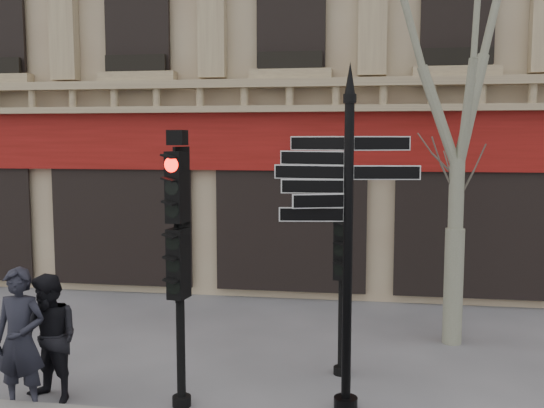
{
  "coord_description": "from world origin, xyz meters",
  "views": [
    {
      "loc": [
        1.63,
        -8.53,
        3.64
      ],
      "look_at": [
        0.23,
        0.6,
        2.65
      ],
      "focal_mm": 40.0,
      "sensor_mm": 36.0,
      "label": 1
    }
  ],
  "objects_px": {
    "traffic_signal_main": "(179,235)",
    "pedestrian_b": "(50,339)",
    "fingerpost": "(349,181)",
    "plane_tree": "(462,21)",
    "pedestrian_a": "(20,340)",
    "traffic_signal_secondary": "(342,266)"
  },
  "relations": [
    {
      "from": "plane_tree",
      "to": "pedestrian_a",
      "type": "bearing_deg",
      "value": -148.86
    },
    {
      "from": "traffic_signal_main",
      "to": "pedestrian_a",
      "type": "height_order",
      "value": "traffic_signal_main"
    },
    {
      "from": "plane_tree",
      "to": "pedestrian_b",
      "type": "bearing_deg",
      "value": -150.19
    },
    {
      "from": "fingerpost",
      "to": "traffic_signal_secondary",
      "type": "height_order",
      "value": "fingerpost"
    },
    {
      "from": "fingerpost",
      "to": "traffic_signal_main",
      "type": "relative_size",
      "value": 1.23
    },
    {
      "from": "traffic_signal_main",
      "to": "pedestrian_a",
      "type": "distance_m",
      "value": 2.55
    },
    {
      "from": "fingerpost",
      "to": "plane_tree",
      "type": "relative_size",
      "value": 0.58
    },
    {
      "from": "fingerpost",
      "to": "pedestrian_a",
      "type": "distance_m",
      "value": 4.85
    },
    {
      "from": "traffic_signal_main",
      "to": "fingerpost",
      "type": "bearing_deg",
      "value": 14.67
    },
    {
      "from": "fingerpost",
      "to": "plane_tree",
      "type": "bearing_deg",
      "value": 61.47
    },
    {
      "from": "fingerpost",
      "to": "pedestrian_a",
      "type": "xyz_separation_m",
      "value": [
        -4.31,
        -0.66,
        -2.13
      ]
    },
    {
      "from": "traffic_signal_secondary",
      "to": "plane_tree",
      "type": "xyz_separation_m",
      "value": [
        1.91,
        1.77,
        3.92
      ]
    },
    {
      "from": "pedestrian_a",
      "to": "pedestrian_b",
      "type": "height_order",
      "value": "pedestrian_a"
    },
    {
      "from": "traffic_signal_main",
      "to": "pedestrian_b",
      "type": "distance_m",
      "value": 2.36
    },
    {
      "from": "plane_tree",
      "to": "pedestrian_a",
      "type": "distance_m",
      "value": 8.52
    },
    {
      "from": "pedestrian_a",
      "to": "traffic_signal_main",
      "type": "bearing_deg",
      "value": 11.64
    },
    {
      "from": "traffic_signal_secondary",
      "to": "pedestrian_b",
      "type": "height_order",
      "value": "traffic_signal_secondary"
    },
    {
      "from": "traffic_signal_main",
      "to": "plane_tree",
      "type": "height_order",
      "value": "plane_tree"
    },
    {
      "from": "pedestrian_a",
      "to": "plane_tree",
      "type": "bearing_deg",
      "value": 30.24
    },
    {
      "from": "traffic_signal_secondary",
      "to": "pedestrian_b",
      "type": "distance_m",
      "value": 4.34
    },
    {
      "from": "fingerpost",
      "to": "plane_tree",
      "type": "height_order",
      "value": "plane_tree"
    },
    {
      "from": "traffic_signal_secondary",
      "to": "pedestrian_b",
      "type": "xyz_separation_m",
      "value": [
        -3.95,
        -1.59,
        -0.82
      ]
    }
  ]
}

